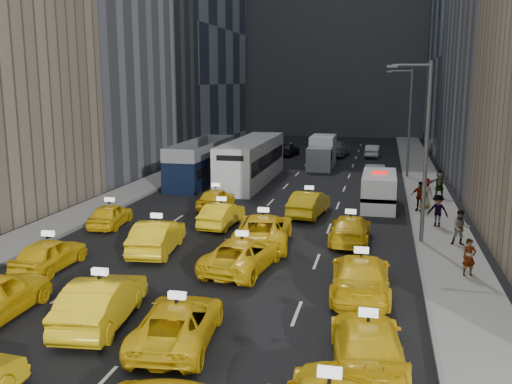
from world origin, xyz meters
TOP-DOWN VIEW (x-y plane):
  - ground at (0.00, 0.00)m, footprint 160.00×160.00m
  - sidewalk_west at (-10.50, 25.00)m, footprint 3.00×90.00m
  - sidewalk_east at (10.50, 25.00)m, footprint 3.00×90.00m
  - curb_west at (-9.05, 25.00)m, footprint 0.15×90.00m
  - curb_east at (9.05, 25.00)m, footprint 0.15×90.00m
  - streetlight_near at (9.18, 12.00)m, footprint 2.15×0.22m
  - streetlight_far at (9.18, 32.00)m, footprint 2.15×0.22m
  - taxi_5 at (-1.79, -0.29)m, footprint 2.29×5.11m
  - taxi_6 at (1.21, -1.09)m, footprint 2.76×5.10m
  - taxi_7 at (7.03, -1.36)m, footprint 2.53×5.17m
  - taxi_8 at (-6.69, 4.38)m, footprint 1.75×4.15m
  - taxi_9 at (-3.10, 7.76)m, footprint 2.23×4.98m
  - taxi_10 at (1.48, 6.13)m, footprint 2.99×5.38m
  - taxi_11 at (6.60, 4.26)m, footprint 2.41×5.51m
  - taxi_12 at (-7.53, 11.74)m, footprint 1.98×4.06m
  - taxi_13 at (-1.44, 13.12)m, footprint 1.75×4.27m
  - taxi_14 at (1.58, 10.10)m, footprint 3.19×5.91m
  - taxi_15 at (5.78, 11.49)m, footprint 1.97×4.78m
  - taxi_16 at (-3.06, 17.43)m, footprint 1.80×3.98m
  - taxi_17 at (3.00, 16.76)m, footprint 2.21×4.79m
  - nypd_van at (7.09, 20.11)m, footprint 2.59×5.66m
  - double_decker at (-6.94, 26.53)m, footprint 3.45×11.31m
  - city_bus at (-2.98, 27.27)m, footprint 2.96×13.34m
  - box_truck at (1.67, 36.35)m, footprint 2.63×6.53m
  - misc_car_0 at (6.66, 29.59)m, footprint 1.70×4.45m
  - misc_car_1 at (-6.59, 38.02)m, footprint 3.35×6.22m
  - misc_car_2 at (2.36, 44.79)m, footprint 2.79×5.92m
  - misc_car_3 at (-2.76, 43.72)m, footprint 2.20×4.37m
  - misc_car_4 at (6.19, 44.77)m, footprint 1.58×4.07m
  - pedestrian_0 at (10.88, 7.04)m, footprint 0.66×0.54m
  - pedestrian_1 at (11.09, 11.65)m, footprint 0.86×0.49m
  - pedestrian_2 at (10.33, 15.20)m, footprint 1.23×0.79m
  - pedestrian_3 at (9.57, 18.93)m, footprint 1.18×0.87m
  - pedestrian_4 at (9.96, 19.94)m, footprint 1.06×0.84m
  - pedestrian_5 at (11.14, 23.61)m, footprint 1.78×0.89m

SIDE VIEW (x-z plane):
  - ground at x=0.00m, z-range 0.00..0.00m
  - sidewalk_west at x=-10.50m, z-range 0.00..0.15m
  - sidewalk_east at x=10.50m, z-range 0.00..0.15m
  - curb_west at x=-9.05m, z-range 0.00..0.18m
  - curb_east at x=9.05m, z-range 0.00..0.18m
  - misc_car_4 at x=6.19m, z-range 0.00..1.32m
  - taxi_16 at x=-3.06m, z-range 0.00..1.33m
  - taxi_12 at x=-7.53m, z-range 0.00..1.33m
  - taxi_6 at x=1.21m, z-range 0.00..1.36m
  - taxi_13 at x=-1.44m, z-range 0.00..1.38m
  - taxi_15 at x=5.78m, z-range 0.00..1.38m
  - taxi_8 at x=-6.69m, z-range 0.00..1.40m
  - taxi_10 at x=1.48m, z-range 0.00..1.42m
  - misc_car_3 at x=-2.76m, z-range 0.00..1.43m
  - taxi_7 at x=7.03m, z-range 0.00..1.45m
  - misc_car_0 at x=6.66m, z-range 0.00..1.45m
  - taxi_17 at x=3.00m, z-range 0.00..1.52m
  - taxi_14 at x=1.58m, z-range 0.00..1.58m
  - taxi_11 at x=6.60m, z-range 0.00..1.58m
  - taxi_9 at x=-3.10m, z-range 0.00..1.59m
  - taxi_5 at x=-1.79m, z-range 0.00..1.63m
  - misc_car_1 at x=-6.59m, z-range 0.00..1.66m
  - misc_car_2 at x=2.36m, z-range 0.00..1.67m
  - pedestrian_0 at x=10.88m, z-range 0.15..1.73m
  - pedestrian_1 at x=11.09m, z-range 0.15..1.91m
  - pedestrian_2 at x=10.33m, z-range 0.15..1.92m
  - pedestrian_3 at x=9.57m, z-range 0.15..1.98m
  - nypd_van at x=7.09m, z-range -0.11..2.25m
  - pedestrian_5 at x=11.14m, z-range 0.15..2.00m
  - pedestrian_4 at x=9.96m, z-range 0.15..2.07m
  - box_truck at x=1.67m, z-range -0.03..2.89m
  - double_decker at x=-6.94m, z-range -0.02..3.22m
  - city_bus at x=-2.98m, z-range -0.01..3.42m
  - streetlight_near at x=9.18m, z-range 0.42..9.42m
  - streetlight_far at x=9.18m, z-range 0.42..9.42m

